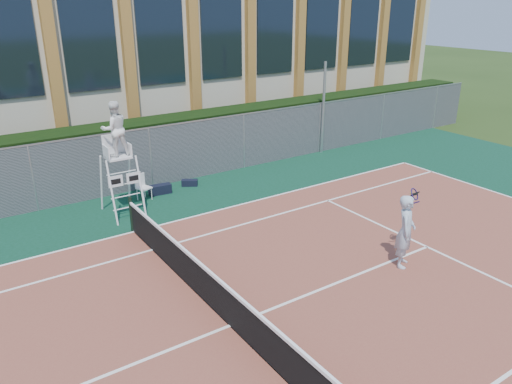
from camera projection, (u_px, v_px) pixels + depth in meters
ground at (230, 327)px, 10.54m from camera, size 120.00×120.00×0.00m
apron at (207, 304)px, 11.31m from camera, size 36.00×20.00×0.01m
tennis_court at (230, 326)px, 10.53m from camera, size 23.77×10.97×0.02m
tennis_net at (230, 305)px, 10.35m from camera, size 0.10×11.30×1.10m
fence at (96, 168)px, 16.94m from camera, size 40.00×0.06×2.20m
hedge at (85, 159)px, 17.87m from camera, size 40.00×1.40×2.20m
building at (26, 53)px, 22.91m from camera, size 45.00×10.60×8.22m
steel_pole at (323, 108)px, 21.79m from camera, size 0.12×0.12×4.01m
umpire_chair at (115, 132)px, 15.14m from camera, size 1.03×1.58×3.68m
plastic_chair at (142, 185)px, 17.01m from camera, size 0.53×0.53×0.91m
sports_bag_near at (160, 189)px, 17.64m from camera, size 0.81×0.39×0.34m
sports_bag_far at (190, 183)px, 18.41m from camera, size 0.63×0.52×0.23m
tennis_player at (406, 231)px, 12.59m from camera, size 1.12×0.87×1.93m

